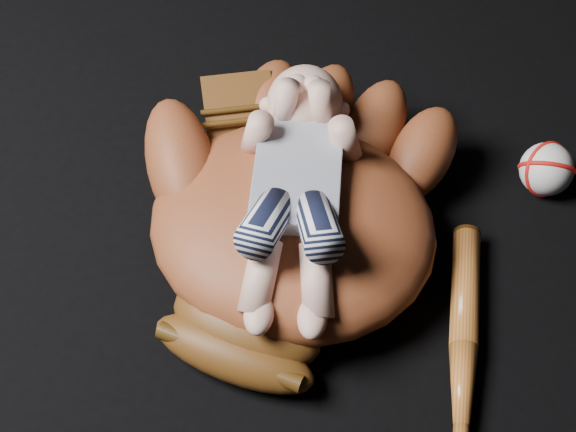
{
  "coord_description": "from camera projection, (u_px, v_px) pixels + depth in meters",
  "views": [
    {
      "loc": [
        0.17,
        -0.69,
        0.97
      ],
      "look_at": [
        0.04,
        -0.03,
        0.09
      ],
      "focal_mm": 55.0,
      "sensor_mm": 36.0,
      "label": 1
    }
  ],
  "objects": [
    {
      "name": "baseball_bat",
      "position": [
        463.0,
        362.0,
        1.06
      ],
      "size": [
        0.06,
        0.39,
        0.04
      ],
      "primitive_type": null,
      "rotation": [
        0.0,
        0.0,
        0.06
      ],
      "color": "#AB5B21",
      "rests_on": "ground"
    },
    {
      "name": "baseball",
      "position": [
        547.0,
        169.0,
        1.22
      ],
      "size": [
        0.1,
        0.1,
        0.07
      ],
      "primitive_type": "sphere",
      "rotation": [
        0.0,
        0.0,
        0.38
      ],
      "color": "silver",
      "rests_on": "ground"
    },
    {
      "name": "baseball_glove",
      "position": [
        293.0,
        217.0,
        1.11
      ],
      "size": [
        0.55,
        0.6,
        0.16
      ],
      "primitive_type": null,
      "rotation": [
        0.0,
        0.0,
        -0.2
      ],
      "color": "maroon",
      "rests_on": "ground"
    },
    {
      "name": "newborn_baby",
      "position": [
        296.0,
        192.0,
        1.06
      ],
      "size": [
        0.22,
        0.4,
        0.15
      ],
      "primitive_type": null,
      "rotation": [
        0.0,
        0.0,
        0.12
      ],
      "color": "#D8A18B",
      "rests_on": "baseball_glove"
    }
  ]
}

